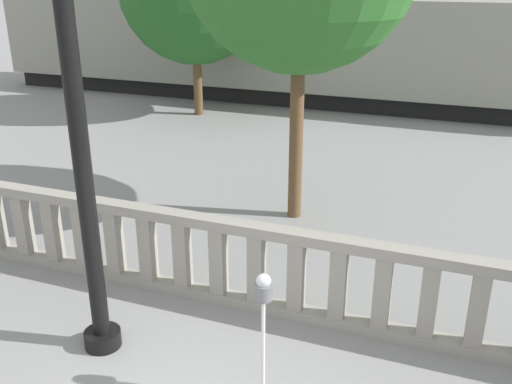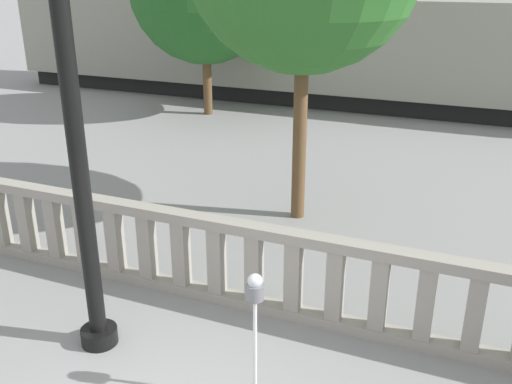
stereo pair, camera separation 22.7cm
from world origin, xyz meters
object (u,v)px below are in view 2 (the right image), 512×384
at_px(lamppost, 73,117).
at_px(parking_meter, 255,299).
at_px(train_near, 315,47).
at_px(train_far, 450,14).

height_order(lamppost, parking_meter, lamppost).
distance_m(parking_meter, train_near, 14.66).
height_order(parking_meter, train_near, train_near).
distance_m(lamppost, train_far, 30.07).
bearing_deg(parking_meter, train_far, 91.53).
bearing_deg(train_near, lamppost, -83.40).
xyz_separation_m(lamppost, train_near, (-1.62, 13.99, -1.03)).
distance_m(parking_meter, train_far, 30.21).
height_order(lamppost, train_far, lamppost).
bearing_deg(lamppost, train_far, 87.48).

